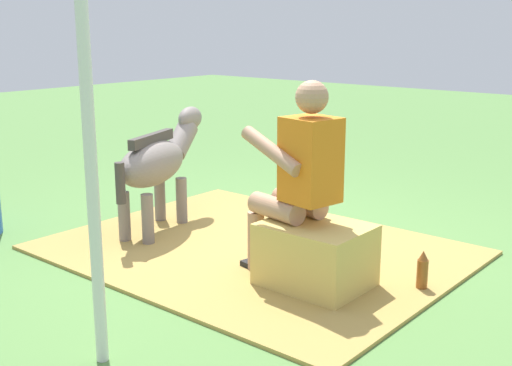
# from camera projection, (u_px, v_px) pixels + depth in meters

# --- Properties ---
(ground_plane) EXTENTS (24.00, 24.00, 0.00)m
(ground_plane) POSITION_uv_depth(u_px,v_px,m) (262.00, 246.00, 4.90)
(ground_plane) COLOR #568442
(hay_patch) EXTENTS (2.82, 2.22, 0.02)m
(hay_patch) POSITION_uv_depth(u_px,v_px,m) (255.00, 250.00, 4.79)
(hay_patch) COLOR #AD8C47
(hay_patch) RESTS_ON ground
(hay_bale) EXTENTS (0.64, 0.51, 0.42)m
(hay_bale) POSITION_uv_depth(u_px,v_px,m) (315.00, 257.00, 4.09)
(hay_bale) COLOR tan
(hay_bale) RESTS_ON ground
(person_seated) EXTENTS (0.70, 0.49, 1.30)m
(person_seated) POSITION_uv_depth(u_px,v_px,m) (298.00, 175.00, 4.08)
(person_seated) COLOR tan
(person_seated) RESTS_ON ground
(pony_standing) EXTENTS (0.65, 1.29, 0.93)m
(pony_standing) POSITION_uv_depth(u_px,v_px,m) (158.00, 162.00, 5.15)
(pony_standing) COLOR slate
(pony_standing) RESTS_ON ground
(soda_bottle) EXTENTS (0.07, 0.07, 0.27)m
(soda_bottle) POSITION_uv_depth(u_px,v_px,m) (422.00, 272.00, 4.05)
(soda_bottle) COLOR brown
(soda_bottle) RESTS_ON ground
(tent_pole_left) EXTENTS (0.06, 0.06, 2.54)m
(tent_pole_left) POSITION_uv_depth(u_px,v_px,m) (87.00, 104.00, 2.95)
(tent_pole_left) COLOR silver
(tent_pole_left) RESTS_ON ground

